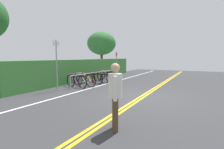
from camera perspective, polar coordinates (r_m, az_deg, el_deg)
ground_plane at (r=7.99m, az=9.69°, el=-7.07°), size 32.95×11.77×0.05m
centre_line_yellow_inner at (r=7.96m, az=10.24°, el=-6.93°), size 29.66×0.10×0.00m
centre_line_yellow_outer at (r=8.00m, az=9.14°, el=-6.84°), size 29.66×0.10×0.00m
bike_lane_stripe_white at (r=9.40m, az=-9.21°, el=-4.97°), size 29.66×0.12×0.00m
bike_rack at (r=11.67m, az=-5.79°, el=-0.16°), size 4.66×0.05×0.72m
bicycle_0 at (r=10.32m, az=-11.25°, el=-2.05°), size 0.58×1.76×0.77m
bicycle_1 at (r=10.72m, az=-8.82°, el=-1.66°), size 0.46×1.79×0.79m
bicycle_2 at (r=11.46m, az=-7.16°, el=-1.28°), size 0.50×1.80×0.75m
bicycle_3 at (r=11.94m, az=-4.59°, el=-1.14°), size 0.46×1.72×0.68m
bicycle_4 at (r=12.61m, az=-2.53°, el=-0.61°), size 0.46×1.72×0.75m
bicycle_5 at (r=13.28m, az=-1.62°, el=-0.33°), size 0.46×1.72×0.73m
pedestrian at (r=4.18m, az=1.02°, el=-5.69°), size 0.45×0.32×1.58m
sign_post_near at (r=9.45m, az=-17.16°, el=4.18°), size 0.36×0.09×2.56m
sign_post_far at (r=14.14m, az=1.44°, el=3.83°), size 0.36×0.09×2.11m
hedge_backdrop at (r=13.90m, az=-8.71°, el=1.62°), size 13.61×1.27×1.53m
tree_mid at (r=19.37m, az=-3.34°, el=9.79°), size 3.02×3.02×4.36m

